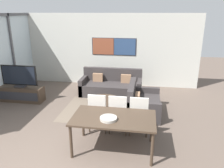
# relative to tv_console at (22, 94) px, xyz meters

# --- Properties ---
(wall_back) EXTENTS (7.25, 0.09, 2.80)m
(wall_back) POSITION_rel_tv_console_xyz_m (2.42, 2.24, 1.16)
(wall_back) COLOR silver
(wall_back) RESTS_ON ground_plane
(area_rug) EXTENTS (2.45, 1.91, 0.01)m
(area_rug) POSITION_rel_tv_console_xyz_m (2.84, -0.29, -0.24)
(area_rug) COLOR #706051
(area_rug) RESTS_ON ground_plane
(tv_console) EXTENTS (1.47, 0.44, 0.50)m
(tv_console) POSITION_rel_tv_console_xyz_m (0.00, 0.00, 0.00)
(tv_console) COLOR #423326
(tv_console) RESTS_ON ground_plane
(television) EXTENTS (1.20, 0.20, 0.72)m
(television) POSITION_rel_tv_console_xyz_m (-0.00, 0.00, 0.61)
(television) COLOR #2D2D33
(television) RESTS_ON tv_console
(sofa_main) EXTENTS (2.15, 0.90, 0.90)m
(sofa_main) POSITION_rel_tv_console_xyz_m (2.84, 1.12, 0.04)
(sofa_main) COLOR #383333
(sofa_main) RESTS_ON ground_plane
(sofa_side) EXTENTS (0.90, 1.37, 0.90)m
(sofa_side) POSITION_rel_tv_console_xyz_m (3.96, -0.31, 0.04)
(sofa_side) COLOR #383333
(sofa_side) RESTS_ON ground_plane
(coffee_table) EXTENTS (0.98, 0.98, 0.34)m
(coffee_table) POSITION_rel_tv_console_xyz_m (2.84, -0.29, 0.01)
(coffee_table) COLOR #423326
(coffee_table) RESTS_ON ground_plane
(dining_table) EXTENTS (1.72, 0.97, 0.77)m
(dining_table) POSITION_rel_tv_console_xyz_m (3.43, -2.18, 0.45)
(dining_table) COLOR #423326
(dining_table) RESTS_ON ground_plane
(dining_chair_left) EXTENTS (0.46, 0.46, 1.00)m
(dining_chair_left) POSITION_rel_tv_console_xyz_m (2.94, -1.48, 0.29)
(dining_chair_left) COLOR beige
(dining_chair_left) RESTS_ON ground_plane
(dining_chair_centre) EXTENTS (0.46, 0.46, 1.00)m
(dining_chair_centre) POSITION_rel_tv_console_xyz_m (3.43, -1.48, 0.29)
(dining_chair_centre) COLOR beige
(dining_chair_centre) RESTS_ON ground_plane
(dining_chair_right) EXTENTS (0.46, 0.46, 1.00)m
(dining_chair_right) POSITION_rel_tv_console_xyz_m (3.93, -1.49, 0.29)
(dining_chair_right) COLOR beige
(dining_chair_right) RESTS_ON ground_plane
(fruit_bowl) EXTENTS (0.34, 0.34, 0.05)m
(fruit_bowl) POSITION_rel_tv_console_xyz_m (3.34, -2.32, 0.56)
(fruit_bowl) COLOR #B7B2A8
(fruit_bowl) RESTS_ON dining_table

